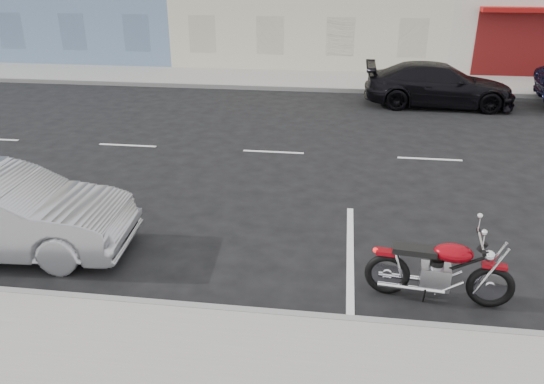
{
  "coord_description": "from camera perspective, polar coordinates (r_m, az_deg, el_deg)",
  "views": [
    {
      "loc": [
        -0.28,
        -13.03,
        4.68
      ],
      "look_at": [
        -1.45,
        -4.36,
        0.8
      ],
      "focal_mm": 35.0,
      "sensor_mm": 36.0,
      "label": 1
    }
  ],
  "objects": [
    {
      "name": "curb_far",
      "position": [
        21.08,
        -5.56,
        11.21
      ],
      "size": [
        80.0,
        0.12,
        0.16
      ],
      "primitive_type": "cube",
      "color": "gray",
      "rests_on": "ground"
    },
    {
      "name": "sidewalk_far",
      "position": [
        22.71,
        -4.59,
        12.15
      ],
      "size": [
        80.0,
        3.4,
        0.15
      ],
      "primitive_type": "cube",
      "color": "gray",
      "rests_on": "ground"
    },
    {
      "name": "ground",
      "position": [
        13.84,
        8.4,
        3.91
      ],
      "size": [
        120.0,
        120.0,
        0.0
      ],
      "primitive_type": "plane",
      "color": "black",
      "rests_on": "ground"
    },
    {
      "name": "car_far",
      "position": [
        19.2,
        17.48,
        10.95
      ],
      "size": [
        5.0,
        2.09,
        1.44
      ],
      "primitive_type": "imported",
      "rotation": [
        0.0,
        0.0,
        1.56
      ],
      "color": "black",
      "rests_on": "ground"
    },
    {
      "name": "motorcycle",
      "position": [
        8.29,
        22.77,
        -8.54
      ],
      "size": [
        2.13,
        0.7,
        1.07
      ],
      "rotation": [
        0.0,
        0.0,
        -0.1
      ],
      "color": "black",
      "rests_on": "ground"
    },
    {
      "name": "curb_near",
      "position": [
        8.93,
        -26.11,
        -9.83
      ],
      "size": [
        80.0,
        0.12,
        0.16
      ],
      "primitive_type": "cube",
      "color": "gray",
      "rests_on": "ground"
    }
  ]
}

